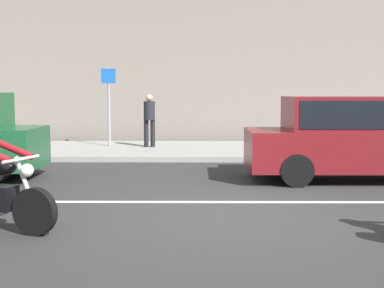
% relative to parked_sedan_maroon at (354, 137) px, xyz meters
% --- Properties ---
extents(ground_plane, '(80.00, 80.00, 0.00)m').
position_rel_parked_sedan_maroon_xyz_m(ground_plane, '(-2.75, -3.11, -0.88)').
color(ground_plane, '#2B2B2B').
extents(sidewalk_slab, '(40.00, 4.40, 0.14)m').
position_rel_parked_sedan_maroon_xyz_m(sidewalk_slab, '(-2.75, 4.89, -0.81)').
color(sidewalk_slab, gray).
rests_on(sidewalk_slab, ground_plane).
extents(building_facade, '(40.00, 1.40, 9.11)m').
position_rel_parked_sedan_maroon_xyz_m(building_facade, '(-2.75, 8.29, 3.67)').
color(building_facade, slate).
rests_on(building_facade, ground_plane).
extents(lane_marking_stripe, '(18.00, 0.14, 0.01)m').
position_rel_parked_sedan_maroon_xyz_m(lane_marking_stripe, '(-2.39, -2.21, -0.88)').
color(lane_marking_stripe, silver).
rests_on(lane_marking_stripe, ground_plane).
extents(parked_sedan_maroon, '(4.54, 1.82, 1.72)m').
position_rel_parked_sedan_maroon_xyz_m(parked_sedan_maroon, '(0.00, 0.00, 0.00)').
color(parked_sedan_maroon, maroon).
rests_on(parked_sedan_maroon, ground_plane).
extents(street_sign_post, '(0.44, 0.08, 2.40)m').
position_rel_parked_sedan_maroon_xyz_m(street_sign_post, '(-5.93, 5.46, 0.72)').
color(street_sign_post, gray).
rests_on(street_sign_post, sidewalk_slab).
extents(pedestrian_bystander, '(0.34, 0.34, 1.60)m').
position_rel_parked_sedan_maroon_xyz_m(pedestrian_bystander, '(-4.66, 5.17, 0.19)').
color(pedestrian_bystander, black).
rests_on(pedestrian_bystander, sidewalk_slab).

